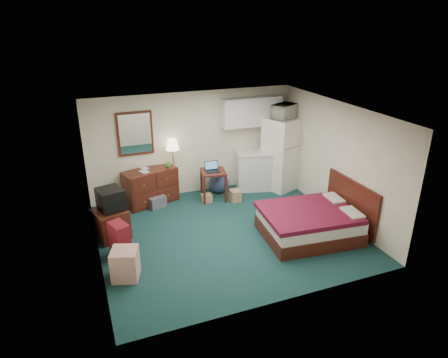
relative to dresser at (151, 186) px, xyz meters
name	(u,v)px	position (x,y,z in m)	size (l,w,h in m)	color
floor	(227,233)	(1.14, -1.98, -0.41)	(5.00, 4.50, 0.01)	black
ceiling	(227,112)	(1.14, -1.98, 2.09)	(5.00, 4.50, 0.01)	#F2EACC
walls	(227,176)	(1.14, -1.98, 0.84)	(5.01, 4.51, 2.50)	#F2EACC
mirror	(135,133)	(-0.21, 0.24, 1.24)	(0.80, 0.06, 1.00)	white
upper_cabinets	(251,112)	(2.59, 0.10, 1.54)	(1.50, 0.35, 0.70)	silver
headboard	(351,204)	(3.60, -2.68, 0.14)	(0.06, 1.56, 1.00)	#381712
dresser	(151,186)	(0.00, 0.00, 0.00)	(1.21, 0.55, 0.83)	#381712
floor_lamp	(174,169)	(0.59, 0.07, 0.33)	(0.32, 0.32, 1.48)	gold
desk	(213,185)	(1.44, -0.34, -0.05)	(0.57, 0.57, 0.72)	#381712
exercise_ball	(219,183)	(1.69, -0.02, -0.16)	(0.50, 0.50, 0.50)	navy
kitchen_counter	(254,170)	(2.63, -0.07, 0.06)	(0.87, 0.66, 0.95)	silver
fridge	(281,154)	(3.27, -0.30, 0.50)	(0.75, 0.75, 1.82)	white
bed	(309,223)	(2.62, -2.68, -0.13)	(1.80, 1.40, 0.57)	#3F030D
tv_stand	(111,224)	(-1.07, -1.27, -0.12)	(0.58, 0.64, 0.58)	#381712
suitcase	(120,240)	(-0.98, -2.03, -0.08)	(0.26, 0.41, 0.66)	maroon
retail_box	(125,264)	(-1.00, -2.74, -0.15)	(0.43, 0.43, 0.53)	beige
file_bin	(156,202)	(0.06, -0.29, -0.28)	(0.39, 0.29, 0.27)	#595861
cardboard_box_a	(207,198)	(1.23, -0.45, -0.32)	(0.23, 0.19, 0.19)	#9C8556
cardboard_box_b	(235,196)	(1.89, -0.64, -0.28)	(0.23, 0.27, 0.27)	#9C8556
laptop	(213,167)	(1.41, -0.36, 0.41)	(0.32, 0.26, 0.22)	black
crt_tv	(111,199)	(-1.01, -1.23, 0.38)	(0.47, 0.50, 0.43)	black
microwave	(284,110)	(3.27, -0.31, 1.61)	(0.60, 0.33, 0.41)	white
book_a	(141,168)	(-0.21, -0.13, 0.53)	(0.17, 0.02, 0.23)	#9C8556
book_b	(142,165)	(-0.15, 0.08, 0.52)	(0.15, 0.02, 0.20)	#9C8556
mug	(168,165)	(0.44, 0.01, 0.48)	(0.13, 0.10, 0.13)	#428B39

